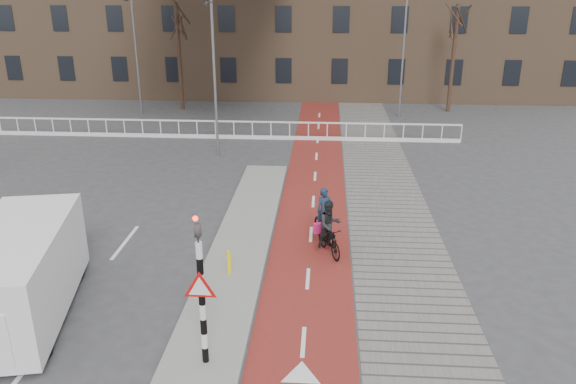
{
  "coord_description": "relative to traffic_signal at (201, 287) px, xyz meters",
  "views": [
    {
      "loc": [
        1.89,
        -12.06,
        7.9
      ],
      "look_at": [
        0.73,
        5.0,
        1.5
      ],
      "focal_mm": 35.0,
      "sensor_mm": 36.0,
      "label": 1
    }
  ],
  "objects": [
    {
      "name": "tree_right",
      "position": [
        10.46,
        26.74,
        1.35
      ],
      "size": [
        0.25,
        0.25,
        6.68
      ],
      "primitive_type": "cylinder",
      "color": "black",
      "rests_on": "ground"
    },
    {
      "name": "bike_lane",
      "position": [
        2.1,
        12.02,
        -1.98
      ],
      "size": [
        2.5,
        60.0,
        0.01
      ],
      "primitive_type": "cube",
      "color": "maroon",
      "rests_on": "ground"
    },
    {
      "name": "streetlight_left",
      "position": [
        -9.32,
        24.82,
        1.55
      ],
      "size": [
        0.12,
        0.12,
        7.09
      ],
      "primitive_type": "cylinder",
      "color": "slate",
      "rests_on": "ground"
    },
    {
      "name": "streetlight_right",
      "position": [
        7.08,
        24.96,
        2.12
      ],
      "size": [
        0.12,
        0.12,
        8.22
      ],
      "primitive_type": "cylinder",
      "color": "slate",
      "rests_on": "ground"
    },
    {
      "name": "tree_mid",
      "position": [
        -6.99,
        26.21,
        1.37
      ],
      "size": [
        0.25,
        0.25,
        6.73
      ],
      "primitive_type": "cylinder",
      "color": "black",
      "rests_on": "ground"
    },
    {
      "name": "bollard",
      "position": [
        -0.14,
        4.0,
        -1.53
      ],
      "size": [
        0.12,
        0.12,
        0.69
      ],
      "primitive_type": "cylinder",
      "color": "yellow",
      "rests_on": "curb_island"
    },
    {
      "name": "curb_island",
      "position": [
        -0.1,
        6.02,
        -1.93
      ],
      "size": [
        1.8,
        16.0,
        0.12
      ],
      "primitive_type": "cube",
      "color": "gray",
      "rests_on": "ground"
    },
    {
      "name": "railing",
      "position": [
        -4.4,
        19.02,
        -1.68
      ],
      "size": [
        28.0,
        0.1,
        0.99
      ],
      "color": "silver",
      "rests_on": "ground"
    },
    {
      "name": "traffic_signal",
      "position": [
        0.0,
        0.0,
        0.0
      ],
      "size": [
        0.8,
        0.8,
        3.68
      ],
      "color": "black",
      "rests_on": "curb_island"
    },
    {
      "name": "streetlight_near",
      "position": [
        -2.68,
        15.86,
        1.61
      ],
      "size": [
        0.12,
        0.12,
        7.19
      ],
      "primitive_type": "cylinder",
      "color": "slate",
      "rests_on": "ground"
    },
    {
      "name": "van",
      "position": [
        -4.93,
        1.69,
        -0.8
      ],
      "size": [
        3.14,
        5.58,
        2.26
      ],
      "rotation": [
        0.0,
        0.0,
        0.21
      ],
      "color": "white",
      "rests_on": "ground"
    },
    {
      "name": "ground",
      "position": [
        0.6,
        2.02,
        -1.99
      ],
      "size": [
        120.0,
        120.0,
        0.0
      ],
      "primitive_type": "plane",
      "color": "#38383A",
      "rests_on": "ground"
    },
    {
      "name": "cyclist_near",
      "position": [
        2.53,
        6.69,
        -1.39
      ],
      "size": [
        1.15,
        1.75,
        1.76
      ],
      "rotation": [
        0.0,
        0.0,
        0.38
      ],
      "color": "black",
      "rests_on": "bike_lane"
    },
    {
      "name": "sidewalk",
      "position": [
        4.9,
        12.02,
        -1.98
      ],
      "size": [
        3.0,
        60.0,
        0.01
      ],
      "primitive_type": "cube",
      "color": "slate",
      "rests_on": "ground"
    },
    {
      "name": "cyclist_far",
      "position": [
        2.69,
        5.61,
        -1.26
      ],
      "size": [
        1.06,
        1.64,
        1.75
      ],
      "rotation": [
        0.0,
        0.0,
        0.42
      ],
      "color": "black",
      "rests_on": "bike_lane"
    }
  ]
}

